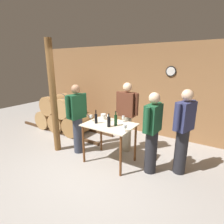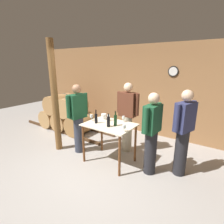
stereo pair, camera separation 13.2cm
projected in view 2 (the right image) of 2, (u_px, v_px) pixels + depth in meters
name	position (u px, v px, depth m)	size (l,w,h in m)	color
ground_plane	(94.00, 170.00, 3.67)	(14.00, 14.00, 0.00)	#9E9993
back_wall	(147.00, 91.00, 5.32)	(8.40, 0.08, 2.70)	#996B42
barrel_rack	(66.00, 114.00, 5.80)	(3.39, 0.87, 1.16)	#4C331E
tasting_table	(109.00, 131.00, 3.80)	(1.06, 0.78, 0.89)	beige
wooden_post	(55.00, 98.00, 4.22)	(0.16, 0.16, 2.70)	brown
wine_bottle_far_left	(96.00, 118.00, 3.80)	(0.06, 0.06, 0.30)	black
wine_bottle_left	(108.00, 121.00, 3.58)	(0.07, 0.07, 0.28)	black
wine_bottle_center	(115.00, 120.00, 3.63)	(0.07, 0.07, 0.32)	black
wine_glass_near_left	(91.00, 116.00, 3.96)	(0.07, 0.07, 0.14)	silver
wine_glass_near_center	(108.00, 117.00, 3.96)	(0.06, 0.06, 0.14)	silver
wine_glass_near_right	(123.00, 118.00, 3.87)	(0.06, 0.06, 0.14)	silver
wine_glass_far_side	(124.00, 127.00, 3.32)	(0.07, 0.07, 0.14)	silver
ice_bucket	(104.00, 116.00, 4.09)	(0.12, 0.12, 0.13)	white
person_host	(183.00, 132.00, 3.31)	(0.34, 0.56, 1.71)	#232328
person_visitor_with_scarf	(127.00, 116.00, 4.25)	(0.59, 0.24, 1.73)	#B7AD93
person_visitor_bearded	(78.00, 117.00, 4.21)	(0.29, 0.58, 1.69)	#333847
person_visitor_near_door	(152.00, 133.00, 3.36)	(0.25, 0.59, 1.65)	#232328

